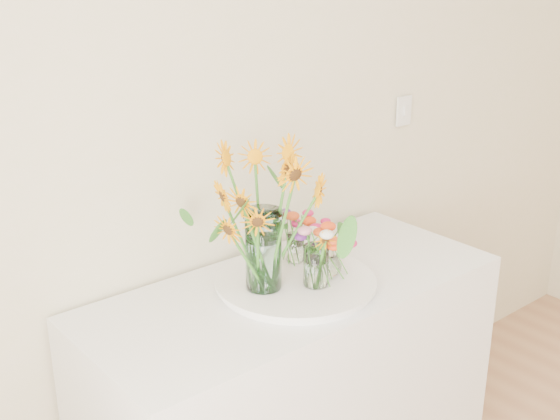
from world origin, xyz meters
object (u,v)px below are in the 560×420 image
Objects in this scene: small_vase_b at (330,259)px; small_vase_c at (295,248)px; tray at (296,284)px; small_vase_a at (316,266)px; counter at (293,403)px; mason_jar at (264,250)px.

small_vase_b reaches higher than small_vase_c.
tray is 0.11m from small_vase_a.
counter is 13.75× the size of small_vase_c.
mason_jar is 2.25× the size of small_vase_b.
small_vase_b is (0.10, -0.06, 0.53)m from counter.
small_vase_b is 0.15m from small_vase_c.
tray is at bearing 107.16° from small_vase_a.
mason_jar reaches higher than small_vase_c.
mason_jar reaches higher than counter.
small_vase_c is at bearing 49.81° from tray.
counter is at bearing 149.17° from small_vase_b.
mason_jar is 0.24m from small_vase_c.
mason_jar is at bearing -156.64° from small_vase_c.
small_vase_b is (0.22, -0.06, -0.07)m from mason_jar.
counter is 0.46m from tray.
tray is at bearing -130.19° from small_vase_c.
small_vase_a is 0.09m from small_vase_b.
small_vase_c is at bearing 47.85° from counter.
tray is 4.24× the size of small_vase_b.
small_vase_b is 1.13× the size of small_vase_c.
mason_jar is 1.91× the size of small_vase_a.
small_vase_b is (0.09, 0.03, -0.01)m from small_vase_a.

